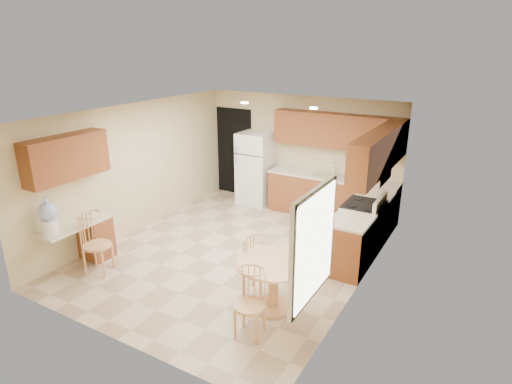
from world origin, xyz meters
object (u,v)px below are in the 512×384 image
Objects in this scene: dining_table at (274,279)px; chair_desk at (91,240)px; refrigerator at (256,168)px; water_crock at (49,217)px; chair_table_b at (246,301)px; chair_table_a at (254,263)px; stove at (362,227)px.

chair_desk is (-2.95, -0.59, 0.13)m from dining_table.
water_crock is at bearing -103.08° from refrigerator.
chair_desk is (-0.60, -4.16, -0.21)m from refrigerator.
refrigerator is at bearing 76.92° from water_crock.
chair_table_b is 3.44m from water_crock.
chair_table_a is 1.50× the size of water_crock.
dining_table is at bearing 15.64° from water_crock.
chair_desk is at bearing -168.60° from dining_table.
chair_table_b is 0.91× the size of chair_desk.
stove is (2.88, -1.22, -0.36)m from refrigerator.
refrigerator is at bearing 123.37° from dining_table.
dining_table is at bearing 67.36° from chair_table_a.
chair_desk is (-2.95, 0.14, 0.05)m from chair_table_b.
chair_table_a is 0.99m from chair_table_b.
chair_table_a is (-0.94, -2.18, 0.07)m from stove.
chair_table_b is (-0.00, -0.74, 0.07)m from dining_table.
stove is at bearing 77.40° from dining_table.
refrigerator is 3.93m from chair_table_a.
water_crock is at bearing -6.05° from chair_table_b.
refrigerator is 4.64m from water_crock.
refrigerator is 4.21m from chair_desk.
stove is 4.56m from chair_desk.
refrigerator is 2.83× the size of water_crock.
water_crock is (-1.05, -4.52, 0.21)m from refrigerator.
chair_desk is at bearing 38.46° from water_crock.
chair_table_b is at bearing -99.66° from stove.
dining_table is (-0.52, -2.35, 0.02)m from stove.
water_crock is at bearing -71.88° from chair_desk.
stove is 1.08× the size of chair_desk.
chair_table_a reaches higher than dining_table.
water_crock is (-3.92, -3.30, 0.57)m from stove.
chair_desk reaches higher than dining_table.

